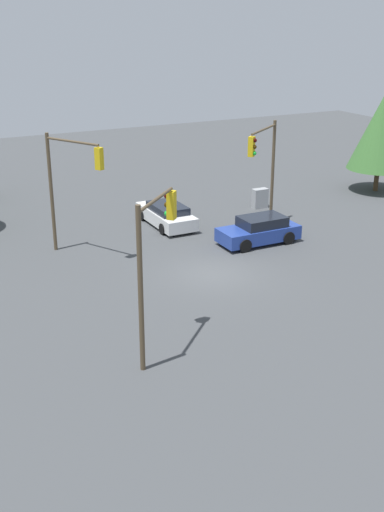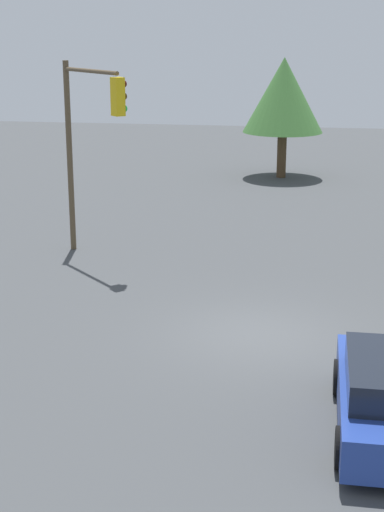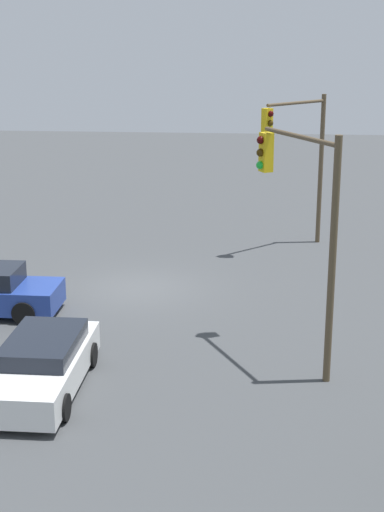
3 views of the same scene
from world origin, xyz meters
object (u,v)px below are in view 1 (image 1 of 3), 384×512
Objects in this scene: traffic_signal_aux at (154,248)px; electrical_cabinet at (260,198)px; traffic_signal_cross at (70,175)px; traffic_signal_main at (265,158)px; sedan_white at (166,215)px; sedan_blue at (259,230)px.

traffic_signal_aux is 4.83× the size of electrical_cabinet.
traffic_signal_cross is 1.03× the size of traffic_signal_aux.
traffic_signal_aux is at bearing 6.33° from traffic_signal_main.
traffic_signal_main is at bearing -2.32° from traffic_signal_aux.
traffic_signal_cross reaches higher than sedan_white.
sedan_blue is 13.21m from traffic_signal_aux.
traffic_signal_main is 15.30m from traffic_signal_aux.
electrical_cabinet is at bearing 4.69° from sedan_white.
traffic_signal_cross is 11.03m from traffic_signal_aux.
traffic_signal_cross is 4.95× the size of electrical_cabinet.
traffic_signal_main is at bearing 59.28° from electrical_cabinet.
traffic_signal_main is (-1.53, -2.07, 3.37)m from sedan_blue.
traffic_signal_main is at bearing -36.59° from sedan_blue.
traffic_signal_cross is at bearing -159.67° from sedan_white.
sedan_white is 6.51m from traffic_signal_main.
traffic_signal_aux is at bearing -116.36° from sedan_white.
traffic_signal_main is 1.00× the size of traffic_signal_aux.
sedan_blue is at bearing 57.01° from electrical_cabinet.
traffic_signal_cross is at bearing 43.04° from traffic_signal_aux.
traffic_signal_main reaches higher than sedan_white.
traffic_signal_aux is (9.73, 8.28, 3.35)m from sedan_blue.
sedan_blue is 0.73× the size of traffic_signal_aux.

